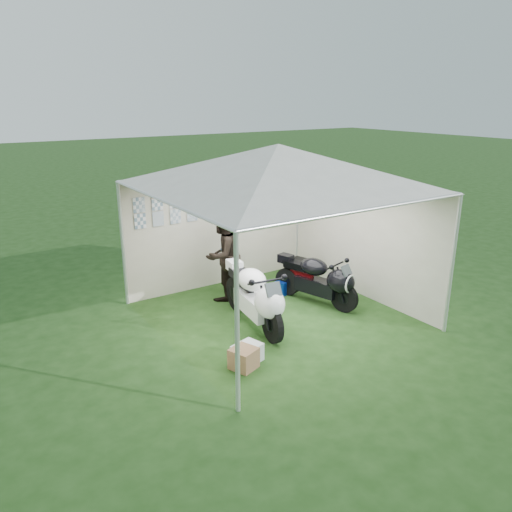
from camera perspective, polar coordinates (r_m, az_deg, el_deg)
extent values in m
plane|color=#1A3A11|center=(8.90, 2.30, -6.92)|extent=(80.00, 80.00, 0.00)
cylinder|color=silver|center=(5.90, -2.18, -8.04)|extent=(0.06, 0.06, 2.30)
cylinder|color=silver|center=(8.52, 21.50, -1.03)|extent=(0.06, 0.06, 2.30)
cylinder|color=silver|center=(9.35, -14.98, 1.22)|extent=(0.06, 0.06, 2.30)
cylinder|color=silver|center=(11.19, 4.78, 4.47)|extent=(0.06, 0.06, 2.30)
cube|color=beige|center=(10.11, -4.22, 3.04)|extent=(4.00, 0.02, 2.30)
cube|color=beige|center=(7.56, -10.06, -2.37)|extent=(0.02, 4.00, 2.30)
cube|color=beige|center=(9.74, 12.02, 2.11)|extent=(0.02, 4.00, 2.30)
pyramid|color=silver|center=(8.16, 2.53, 10.25)|extent=(5.66, 5.66, 0.70)
cube|color=#99A5B7|center=(9.27, -13.23, 5.69)|extent=(0.22, 0.02, 0.28)
cube|color=#99A5B7|center=(9.39, -11.23, 5.98)|extent=(0.22, 0.02, 0.28)
cube|color=#99A5B7|center=(9.52, -9.28, 6.25)|extent=(0.22, 0.01, 0.28)
cube|color=#99A5B7|center=(9.67, -7.38, 6.51)|extent=(0.22, 0.01, 0.28)
cube|color=#99A5B7|center=(9.33, -13.10, 3.89)|extent=(0.22, 0.02, 0.28)
cube|color=#99A5B7|center=(9.46, -11.12, 4.20)|extent=(0.22, 0.01, 0.28)
cube|color=#99A5B7|center=(9.59, -9.19, 4.50)|extent=(0.22, 0.02, 0.28)
cube|color=#99A5B7|center=(9.73, -7.31, 4.78)|extent=(0.22, 0.01, 0.28)
cylinder|color=#D8590C|center=(10.01, -3.23, 7.59)|extent=(3.20, 0.02, 0.02)
cylinder|color=black|center=(7.91, 1.88, -7.79)|extent=(0.18, 0.62, 0.61)
cylinder|color=black|center=(9.09, -2.23, -4.27)|extent=(0.24, 0.63, 0.61)
cube|color=white|center=(8.42, -0.18, -5.53)|extent=(0.48, 1.01, 0.31)
ellipsoid|color=white|center=(7.86, 1.57, -5.36)|extent=(0.54, 0.67, 0.51)
ellipsoid|color=white|center=(8.35, -0.48, -2.71)|extent=(0.53, 0.68, 0.36)
cube|color=black|center=(8.72, -1.60, -2.24)|extent=(0.35, 0.64, 0.14)
cube|color=white|center=(8.98, -2.47, -1.08)|extent=(0.26, 0.33, 0.18)
cube|color=black|center=(8.69, -1.32, -3.52)|extent=(0.18, 0.57, 0.10)
cube|color=#3F474C|center=(7.66, 2.00, -3.86)|extent=(0.26, 0.18, 0.21)
cylinder|color=black|center=(9.12, 10.04, -4.71)|extent=(0.23, 0.55, 0.54)
cylinder|color=black|center=(9.77, 3.71, -2.89)|extent=(0.28, 0.56, 0.54)
cube|color=black|center=(9.38, 7.00, -3.43)|extent=(0.53, 0.91, 0.27)
ellipsoid|color=black|center=(9.06, 9.65, -2.88)|extent=(0.54, 0.63, 0.45)
ellipsoid|color=black|center=(9.31, 6.63, -1.23)|extent=(0.53, 0.64, 0.32)
cube|color=black|center=(9.52, 4.83, -1.07)|extent=(0.37, 0.59, 0.13)
cube|color=black|center=(9.67, 3.42, -0.29)|extent=(0.26, 0.31, 0.16)
cube|color=maroon|center=(9.52, 5.24, -2.06)|extent=(0.22, 0.50, 0.09)
cube|color=#3F474C|center=(8.93, 10.32, -1.63)|extent=(0.24, 0.18, 0.19)
cylinder|color=white|center=(8.96, 10.73, -3.17)|extent=(0.32, 0.11, 0.33)
cube|color=#0E36D0|center=(9.88, 3.28, -3.52)|extent=(0.40, 0.31, 0.27)
imported|color=black|center=(9.39, -3.81, 0.09)|extent=(1.03, 0.92, 1.74)
imported|color=slate|center=(9.61, -2.93, 0.34)|extent=(0.58, 0.71, 1.68)
cube|color=black|center=(10.53, 4.75, -1.62)|extent=(0.55, 0.48, 0.46)
cube|color=silver|center=(7.43, -1.00, -11.05)|extent=(0.47, 0.41, 0.27)
cube|color=brown|center=(7.27, -1.42, -11.61)|extent=(0.44, 0.44, 0.30)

